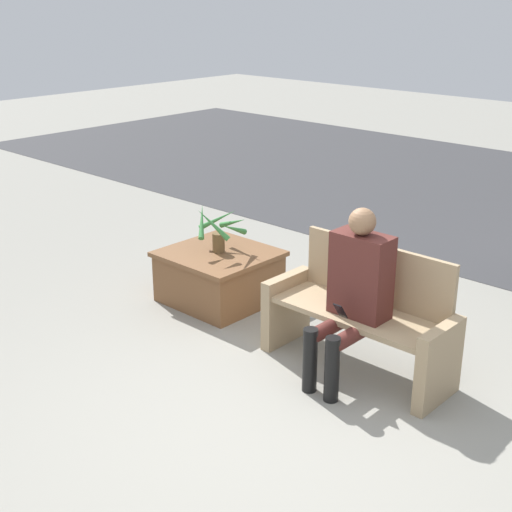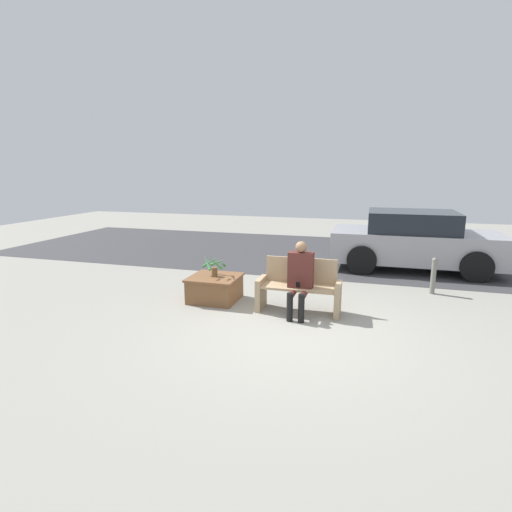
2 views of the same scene
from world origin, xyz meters
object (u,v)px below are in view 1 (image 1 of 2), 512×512
Objects in this scene: bench at (361,315)px; potted_plant at (219,229)px; planter_box at (219,274)px; person_seated at (354,289)px.

potted_plant is (-1.64, 0.16, 0.26)m from bench.
bench reaches higher than planter_box.
bench is 1.57× the size of planter_box.
bench is at bearing -5.58° from potted_plant.
bench is 1.66m from planter_box.
bench reaches higher than potted_plant.
bench is 1.67m from potted_plant.
bench is at bearing -5.18° from planter_box.
person_seated is at bearing -77.58° from bench.
planter_box is 0.43m from potted_plant.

